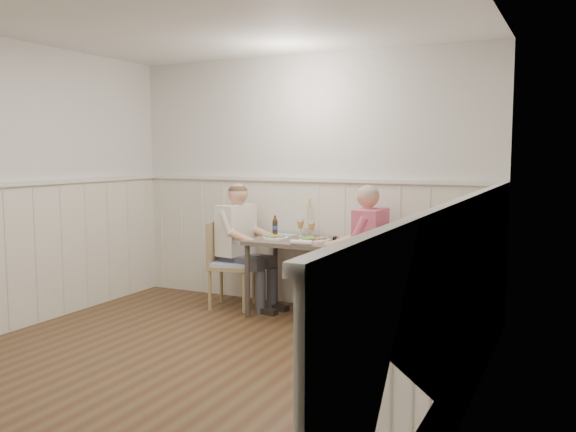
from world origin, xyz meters
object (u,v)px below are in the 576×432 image
(dining_table, at_px, (297,250))
(grass_vase, at_px, (307,218))
(man_in_pink, at_px, (366,264))
(chair_right, at_px, (375,272))
(chair_left, at_px, (227,261))
(beer_bottle, at_px, (275,226))
(diner_cream, at_px, (239,254))

(dining_table, bearing_deg, grass_vase, 95.48)
(man_in_pink, bearing_deg, chair_right, -29.83)
(chair_left, xyz_separation_m, beer_bottle, (0.43, 0.25, 0.35))
(chair_right, xyz_separation_m, grass_vase, (-0.86, 0.38, 0.42))
(diner_cream, distance_m, beer_bottle, 0.47)
(dining_table, bearing_deg, chair_right, -4.53)
(diner_cream, xyz_separation_m, grass_vase, (0.64, 0.29, 0.38))
(man_in_pink, bearing_deg, grass_vase, 157.30)
(chair_left, distance_m, man_in_pink, 1.48)
(chair_left, height_order, diner_cream, diner_cream)
(diner_cream, height_order, beer_bottle, diner_cream)
(chair_left, bearing_deg, chair_right, 0.00)
(dining_table, height_order, chair_left, chair_left)
(grass_vase, bearing_deg, beer_bottle, -158.15)
(dining_table, xyz_separation_m, chair_right, (0.83, -0.07, -0.14))
(beer_bottle, bearing_deg, chair_right, -12.27)
(chair_right, relative_size, chair_left, 1.05)
(dining_table, xyz_separation_m, chair_left, (-0.77, -0.07, -0.16))
(man_in_pink, bearing_deg, beer_bottle, 169.83)
(beer_bottle, bearing_deg, grass_vase, 21.85)
(chair_left, bearing_deg, beer_bottle, 30.36)
(chair_left, xyz_separation_m, diner_cream, (0.10, 0.09, 0.06))
(dining_table, relative_size, beer_bottle, 4.33)
(grass_vase, bearing_deg, chair_left, -153.02)
(chair_left, xyz_separation_m, grass_vase, (0.74, 0.38, 0.44))
(chair_right, bearing_deg, man_in_pink, 150.17)
(chair_left, height_order, grass_vase, grass_vase)
(man_in_pink, xyz_separation_m, beer_bottle, (-1.05, 0.19, 0.28))
(diner_cream, xyz_separation_m, beer_bottle, (0.34, 0.16, 0.29))
(dining_table, bearing_deg, beer_bottle, 150.87)
(chair_left, relative_size, grass_vase, 2.23)
(beer_bottle, bearing_deg, man_in_pink, -10.17)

